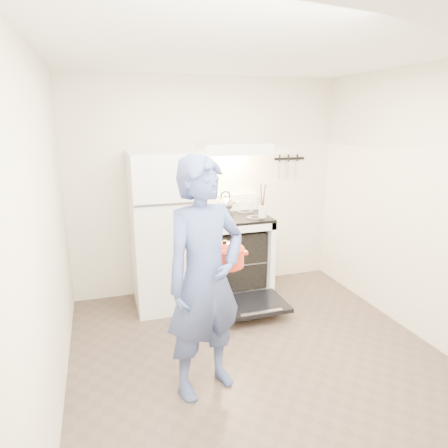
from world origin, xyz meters
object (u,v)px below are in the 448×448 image
Objects in this scene: refrigerator at (165,231)px; stove_body at (234,256)px; dutch_oven at (225,257)px; tea_kettle at (225,203)px; person at (205,279)px.

stove_body is at bearing 1.77° from refrigerator.
stove_body is 2.44× the size of dutch_oven.
refrigerator reaches higher than tea_kettle.
tea_kettle is 0.72× the size of dutch_oven.
dutch_oven is (-0.55, -1.35, 0.51)m from stove_body.
person reaches higher than refrigerator.
person is 4.79× the size of dutch_oven.
person is 0.33m from dutch_oven.
person is at bearing -116.17° from stove_body.
dutch_oven is at bearing -108.01° from tea_kettle.
tea_kettle reaches higher than dutch_oven.
refrigerator is 0.90m from stove_body.
refrigerator is 0.78m from tea_kettle.
stove_body is at bearing 43.82° from person.
tea_kettle is (0.73, 0.14, 0.24)m from refrigerator.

